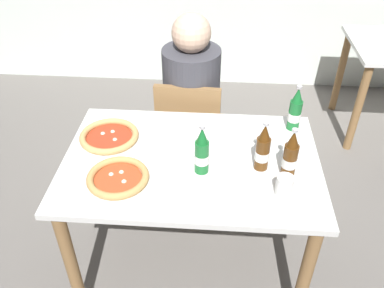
{
  "coord_description": "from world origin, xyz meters",
  "views": [
    {
      "loc": [
        0.11,
        -1.47,
        1.96
      ],
      "look_at": [
        0.0,
        0.05,
        0.8
      ],
      "focal_mm": 38.08,
      "sensor_mm": 36.0,
      "label": 1
    }
  ],
  "objects_px": {
    "beer_bottle_left": "(263,149)",
    "beer_bottle_right": "(290,156)",
    "beer_bottle_center": "(202,153)",
    "beer_bottle_extra": "(295,111)",
    "pizza_margherita_near": "(109,137)",
    "pizza_marinara_far": "(118,178)",
    "napkin_with_cutlery": "(197,147)",
    "chair_behind_table": "(190,130)",
    "paper_cup": "(284,186)",
    "dining_table_main": "(191,177)",
    "diner_seated": "(191,112)"
  },
  "relations": [
    {
      "from": "dining_table_main",
      "to": "pizza_marinara_far",
      "type": "distance_m",
      "value": 0.38
    },
    {
      "from": "diner_seated",
      "to": "napkin_with_cutlery",
      "type": "relative_size",
      "value": 5.61
    },
    {
      "from": "pizza_marinara_far",
      "to": "beer_bottle_right",
      "type": "xyz_separation_m",
      "value": [
        0.74,
        0.11,
        0.08
      ]
    },
    {
      "from": "beer_bottle_extra",
      "to": "napkin_with_cutlery",
      "type": "distance_m",
      "value": 0.53
    },
    {
      "from": "chair_behind_table",
      "to": "beer_bottle_extra",
      "type": "relative_size",
      "value": 3.44
    },
    {
      "from": "dining_table_main",
      "to": "chair_behind_table",
      "type": "distance_m",
      "value": 0.63
    },
    {
      "from": "pizza_marinara_far",
      "to": "beer_bottle_extra",
      "type": "xyz_separation_m",
      "value": [
        0.81,
        0.47,
        0.08
      ]
    },
    {
      "from": "dining_table_main",
      "to": "napkin_with_cutlery",
      "type": "distance_m",
      "value": 0.15
    },
    {
      "from": "chair_behind_table",
      "to": "paper_cup",
      "type": "bearing_deg",
      "value": 122.96
    },
    {
      "from": "pizza_margherita_near",
      "to": "beer_bottle_right",
      "type": "bearing_deg",
      "value": -12.75
    },
    {
      "from": "diner_seated",
      "to": "beer_bottle_extra",
      "type": "height_order",
      "value": "diner_seated"
    },
    {
      "from": "beer_bottle_right",
      "to": "paper_cup",
      "type": "xyz_separation_m",
      "value": [
        -0.03,
        -0.13,
        -0.06
      ]
    },
    {
      "from": "pizza_marinara_far",
      "to": "napkin_with_cutlery",
      "type": "height_order",
      "value": "pizza_marinara_far"
    },
    {
      "from": "dining_table_main",
      "to": "diner_seated",
      "type": "xyz_separation_m",
      "value": [
        -0.05,
        0.66,
        -0.05
      ]
    },
    {
      "from": "chair_behind_table",
      "to": "paper_cup",
      "type": "distance_m",
      "value": 0.99
    },
    {
      "from": "beer_bottle_left",
      "to": "paper_cup",
      "type": "bearing_deg",
      "value": -63.77
    },
    {
      "from": "beer_bottle_center",
      "to": "paper_cup",
      "type": "distance_m",
      "value": 0.38
    },
    {
      "from": "beer_bottle_right",
      "to": "napkin_with_cutlery",
      "type": "height_order",
      "value": "beer_bottle_right"
    },
    {
      "from": "beer_bottle_extra",
      "to": "napkin_with_cutlery",
      "type": "bearing_deg",
      "value": -157.73
    },
    {
      "from": "pizza_marinara_far",
      "to": "napkin_with_cutlery",
      "type": "xyz_separation_m",
      "value": [
        0.33,
        0.28,
        -0.02
      ]
    },
    {
      "from": "diner_seated",
      "to": "beer_bottle_center",
      "type": "height_order",
      "value": "diner_seated"
    },
    {
      "from": "beer_bottle_left",
      "to": "beer_bottle_right",
      "type": "distance_m",
      "value": 0.12
    },
    {
      "from": "diner_seated",
      "to": "napkin_with_cutlery",
      "type": "distance_m",
      "value": 0.6
    },
    {
      "from": "pizza_marinara_far",
      "to": "pizza_margherita_near",
      "type": "bearing_deg",
      "value": 110.1
    },
    {
      "from": "chair_behind_table",
      "to": "paper_cup",
      "type": "xyz_separation_m",
      "value": [
        0.46,
        -0.82,
        0.32
      ]
    },
    {
      "from": "dining_table_main",
      "to": "beer_bottle_right",
      "type": "relative_size",
      "value": 4.86
    },
    {
      "from": "pizza_margherita_near",
      "to": "beer_bottle_right",
      "type": "height_order",
      "value": "beer_bottle_right"
    },
    {
      "from": "pizza_margherita_near",
      "to": "beer_bottle_right",
      "type": "distance_m",
      "value": 0.88
    },
    {
      "from": "beer_bottle_right",
      "to": "beer_bottle_center",
      "type": "bearing_deg",
      "value": -179.52
    },
    {
      "from": "chair_behind_table",
      "to": "beer_bottle_left",
      "type": "relative_size",
      "value": 3.44
    },
    {
      "from": "beer_bottle_left",
      "to": "pizza_marinara_far",
      "type": "bearing_deg",
      "value": -166.93
    },
    {
      "from": "beer_bottle_extra",
      "to": "paper_cup",
      "type": "xyz_separation_m",
      "value": [
        -0.1,
        -0.5,
        -0.06
      ]
    },
    {
      "from": "pizza_margherita_near",
      "to": "beer_bottle_center",
      "type": "relative_size",
      "value": 1.28
    },
    {
      "from": "beer_bottle_left",
      "to": "paper_cup",
      "type": "relative_size",
      "value": 2.6
    },
    {
      "from": "chair_behind_table",
      "to": "pizza_margherita_near",
      "type": "relative_size",
      "value": 2.69
    },
    {
      "from": "dining_table_main",
      "to": "beer_bottle_extra",
      "type": "bearing_deg",
      "value": 30.02
    },
    {
      "from": "pizza_margherita_near",
      "to": "beer_bottle_center",
      "type": "bearing_deg",
      "value": -22.73
    },
    {
      "from": "paper_cup",
      "to": "chair_behind_table",
      "type": "bearing_deg",
      "value": 119.2
    },
    {
      "from": "pizza_marinara_far",
      "to": "paper_cup",
      "type": "relative_size",
      "value": 3.08
    },
    {
      "from": "dining_table_main",
      "to": "napkin_with_cutlery",
      "type": "xyz_separation_m",
      "value": [
        0.02,
        0.09,
        0.12
      ]
    },
    {
      "from": "beer_bottle_left",
      "to": "paper_cup",
      "type": "distance_m",
      "value": 0.2
    },
    {
      "from": "pizza_margherita_near",
      "to": "pizza_marinara_far",
      "type": "height_order",
      "value": "same"
    },
    {
      "from": "chair_behind_table",
      "to": "beer_bottle_center",
      "type": "height_order",
      "value": "beer_bottle_center"
    },
    {
      "from": "pizza_margherita_near",
      "to": "pizza_marinara_far",
      "type": "relative_size",
      "value": 1.08
    },
    {
      "from": "diner_seated",
      "to": "paper_cup",
      "type": "relative_size",
      "value": 12.73
    },
    {
      "from": "beer_bottle_center",
      "to": "beer_bottle_extra",
      "type": "xyz_separation_m",
      "value": [
        0.45,
        0.37,
        0.0
      ]
    },
    {
      "from": "pizza_margherita_near",
      "to": "beer_bottle_right",
      "type": "relative_size",
      "value": 1.28
    },
    {
      "from": "dining_table_main",
      "to": "napkin_with_cutlery",
      "type": "relative_size",
      "value": 5.57
    },
    {
      "from": "chair_behind_table",
      "to": "dining_table_main",
      "type": "bearing_deg",
      "value": 98.68
    },
    {
      "from": "pizza_marinara_far",
      "to": "beer_bottle_right",
      "type": "bearing_deg",
      "value": 8.1
    }
  ]
}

